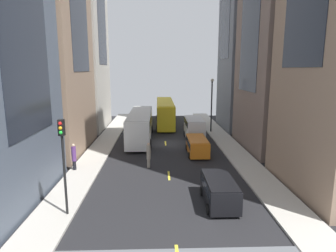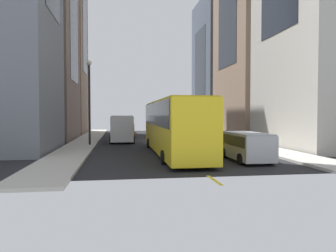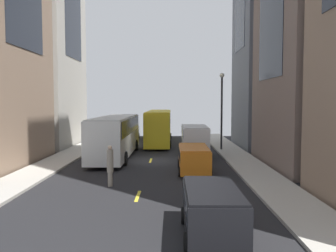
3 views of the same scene
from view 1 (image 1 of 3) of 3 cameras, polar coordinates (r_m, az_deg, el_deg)
The scene contains 18 objects.
ground_plane at distance 34.03m, azimuth -0.48°, elevation -3.37°, with size 40.58×40.58×0.00m, color black.
sidewalk_west at distance 34.56m, azimuth -12.24°, elevation -3.27°, with size 2.52×44.00×0.15m, color #B2ADA3.
sidewalk_east at distance 34.90m, azimuth 11.15°, elevation -3.09°, with size 2.52×44.00×0.15m, color #B2ADA3.
lane_stripe_1 at distance 24.00m, azimuth 0.18°, elevation -9.59°, with size 0.16×2.00×0.01m, color yellow.
lane_stripe_2 at distance 34.03m, azimuth -0.48°, elevation -3.36°, with size 0.16×2.00×0.01m, color yellow.
lane_stripe_3 at distance 44.28m, azimuth -0.84°, elevation 0.01°, with size 0.16×2.00×0.01m, color yellow.
lane_stripe_4 at distance 54.62m, azimuth -1.06°, elevation 2.11°, with size 0.16×2.00×0.01m, color yellow.
building_east_1 at distance 33.99m, azimuth 22.96°, elevation 19.10°, with size 8.60×10.61×27.45m.
city_bus_white at distance 35.49m, azimuth -5.39°, elevation 0.50°, with size 2.81×12.63×3.35m.
streetcar_yellow at distance 45.49m, azimuth -0.58°, elevation 3.01°, with size 2.70×14.10×3.59m.
delivery_van_white at distance 35.91m, azimuth 5.10°, elevation -0.18°, with size 2.25×5.12×2.58m.
car_silver_0 at distance 49.52m, azimuth -4.91°, elevation 2.28°, with size 1.91×4.38×1.64m.
car_orange_1 at distance 29.65m, azimuth 5.69°, elevation -3.63°, with size 2.04×4.61×1.67m.
car_black_2 at distance 19.25m, azimuth 9.92°, elevation -12.00°, with size 2.01×4.14×1.66m.
pedestrian_crossing_near at distance 25.57m, azimuth -3.79°, elevation -5.55°, with size 0.35×0.35×2.22m.
pedestrian_crossing_mid at distance 25.78m, azimuth -17.77°, elevation -5.58°, with size 0.38×0.38×2.23m.
traffic_light_near_corner at distance 17.45m, azimuth -19.73°, elevation -4.25°, with size 0.32×0.44×5.59m.
streetlamp_near at distance 39.46m, azimuth 8.47°, elevation 5.12°, with size 0.44×0.44×7.08m.
Camera 1 is at (-0.84, -32.96, 8.45)m, focal length 31.45 mm.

